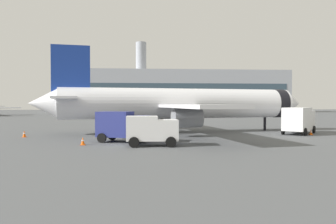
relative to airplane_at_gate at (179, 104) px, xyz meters
name	(u,v)px	position (x,y,z in m)	size (l,w,h in m)	color
airplane_at_gate	(179,104)	(0.00, 0.00, 0.00)	(35.66, 32.34, 10.50)	white
service_truck	(123,125)	(-6.62, -9.99, -2.05)	(5.26, 3.80, 2.90)	navy
fuel_truck	(299,119)	(14.14, -3.33, -1.88)	(5.75, 6.10, 3.20)	white
cargo_van	(151,129)	(-3.95, -13.21, -2.21)	(4.42, 2.36, 2.60)	white
safety_cone_near	(83,141)	(-9.99, -12.10, -3.30)	(0.44, 0.44, 0.72)	#F2590C
safety_cone_mid	(117,125)	(-8.54, 9.26, -3.33)	(0.44, 0.44, 0.67)	#F2590C
safety_cone_far	(311,132)	(14.99, -4.61, -3.36)	(0.44, 0.44, 0.60)	#F2590C
safety_cone_outer	(24,134)	(-17.59, -4.69, -3.29)	(0.44, 0.44, 0.74)	#F2590C
terminal_building	(182,91)	(12.18, 97.91, 5.31)	(90.03, 16.32, 29.68)	#9EA3AD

